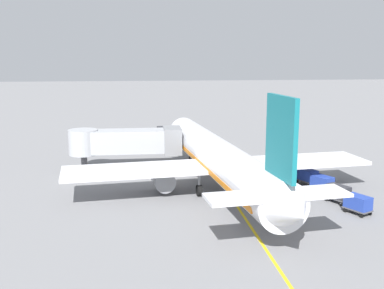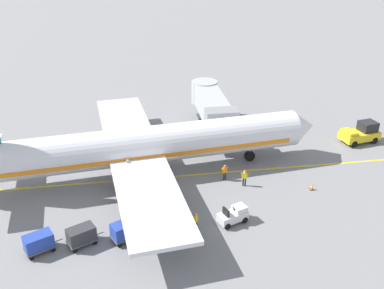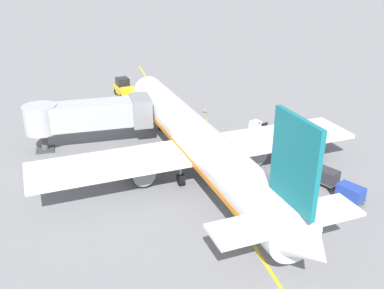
{
  "view_description": "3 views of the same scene",
  "coord_description": "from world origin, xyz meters",
  "px_view_note": "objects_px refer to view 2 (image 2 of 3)",
  "views": [
    {
      "loc": [
        -8.54,
        -45.49,
        13.17
      ],
      "look_at": [
        -2.9,
        2.25,
        3.79
      ],
      "focal_mm": 42.67,
      "sensor_mm": 36.0,
      "label": 1
    },
    {
      "loc": [
        37.01,
        -3.09,
        21.91
      ],
      "look_at": [
        -2.03,
        3.02,
        2.42
      ],
      "focal_mm": 40.13,
      "sensor_mm": 36.0,
      "label": 2
    },
    {
      "loc": [
        -10.54,
        -36.43,
        18.8
      ],
      "look_at": [
        -1.19,
        -1.34,
        2.54
      ],
      "focal_mm": 40.13,
      "sensor_mm": 36.0,
      "label": 3
    }
  ],
  "objects_px": {
    "baggage_cart_front": "(159,223)",
    "baggage_tug_lead": "(233,215)",
    "ground_crew_marshaller": "(196,221)",
    "ground_crew_wing_walker": "(245,177)",
    "jet_bridge": "(212,105)",
    "ground_crew_loader": "(225,171)",
    "baggage_cart_third_in_train": "(81,235)",
    "baggage_cart_tail_end": "(39,242)",
    "safety_cone_nose_left": "(312,187)",
    "parked_airliner": "(142,146)",
    "pushback_tractor": "(361,133)",
    "baggage_cart_second_in_train": "(125,230)"
  },
  "relations": [
    {
      "from": "baggage_cart_front",
      "to": "baggage_tug_lead",
      "type": "bearing_deg",
      "value": 93.6
    },
    {
      "from": "ground_crew_marshaller",
      "to": "ground_crew_wing_walker",
      "type": "bearing_deg",
      "value": 136.66
    },
    {
      "from": "jet_bridge",
      "to": "ground_crew_loader",
      "type": "bearing_deg",
      "value": -4.67
    },
    {
      "from": "baggage_cart_front",
      "to": "baggage_cart_third_in_train",
      "type": "bearing_deg",
      "value": -84.1
    },
    {
      "from": "baggage_cart_tail_end",
      "to": "safety_cone_nose_left",
      "type": "bearing_deg",
      "value": 102.18
    },
    {
      "from": "baggage_cart_tail_end",
      "to": "parked_airliner",
      "type": "bearing_deg",
      "value": 141.35
    },
    {
      "from": "baggage_cart_front",
      "to": "ground_crew_marshaller",
      "type": "distance_m",
      "value": 2.98
    },
    {
      "from": "pushback_tractor",
      "to": "baggage_cart_front",
      "type": "bearing_deg",
      "value": -61.59
    },
    {
      "from": "baggage_cart_second_in_train",
      "to": "baggage_tug_lead",
      "type": "bearing_deg",
      "value": 95.77
    },
    {
      "from": "baggage_cart_third_in_train",
      "to": "ground_crew_marshaller",
      "type": "bearing_deg",
      "value": 92.77
    },
    {
      "from": "parked_airliner",
      "to": "jet_bridge",
      "type": "xyz_separation_m",
      "value": [
        -9.18,
        8.79,
        0.27
      ]
    },
    {
      "from": "pushback_tractor",
      "to": "baggage_cart_second_in_train",
      "type": "relative_size",
      "value": 1.63
    },
    {
      "from": "baggage_cart_tail_end",
      "to": "ground_crew_loader",
      "type": "height_order",
      "value": "ground_crew_loader"
    },
    {
      "from": "parked_airliner",
      "to": "ground_crew_loader",
      "type": "xyz_separation_m",
      "value": [
        2.29,
        7.85,
        -2.23
      ]
    },
    {
      "from": "baggage_cart_tail_end",
      "to": "baggage_tug_lead",
      "type": "bearing_deg",
      "value": 95.1
    },
    {
      "from": "ground_crew_wing_walker",
      "to": "pushback_tractor",
      "type": "bearing_deg",
      "value": 114.99
    },
    {
      "from": "ground_crew_marshaller",
      "to": "safety_cone_nose_left",
      "type": "xyz_separation_m",
      "value": [
        -4.41,
        11.94,
        -0.66
      ]
    },
    {
      "from": "ground_crew_loader",
      "to": "parked_airliner",
      "type": "bearing_deg",
      "value": -106.28
    },
    {
      "from": "parked_airliner",
      "to": "ground_crew_marshaller",
      "type": "bearing_deg",
      "value": 20.93
    },
    {
      "from": "pushback_tractor",
      "to": "ground_crew_loader",
      "type": "bearing_deg",
      "value": -70.95
    },
    {
      "from": "baggage_cart_second_in_train",
      "to": "ground_crew_loader",
      "type": "xyz_separation_m",
      "value": [
        -7.79,
        9.8,
        0.0
      ]
    },
    {
      "from": "baggage_cart_second_in_train",
      "to": "baggage_cart_tail_end",
      "type": "bearing_deg",
      "value": -85.82
    },
    {
      "from": "ground_crew_wing_walker",
      "to": "ground_crew_loader",
      "type": "bearing_deg",
      "value": -129.52
    },
    {
      "from": "baggage_cart_third_in_train",
      "to": "safety_cone_nose_left",
      "type": "distance_m",
      "value": 21.54
    },
    {
      "from": "baggage_tug_lead",
      "to": "baggage_cart_front",
      "type": "height_order",
      "value": "baggage_tug_lead"
    },
    {
      "from": "baggage_cart_third_in_train",
      "to": "ground_crew_marshaller",
      "type": "height_order",
      "value": "ground_crew_marshaller"
    },
    {
      "from": "jet_bridge",
      "to": "pushback_tractor",
      "type": "height_order",
      "value": "jet_bridge"
    },
    {
      "from": "jet_bridge",
      "to": "baggage_tug_lead",
      "type": "relative_size",
      "value": 4.65
    },
    {
      "from": "baggage_cart_front",
      "to": "baggage_cart_tail_end",
      "type": "relative_size",
      "value": 1.0
    },
    {
      "from": "baggage_tug_lead",
      "to": "ground_crew_loader",
      "type": "relative_size",
      "value": 1.64
    },
    {
      "from": "pushback_tractor",
      "to": "baggage_cart_front",
      "type": "xyz_separation_m",
      "value": [
        13.34,
        -24.65,
        -0.15
      ]
    },
    {
      "from": "baggage_cart_second_in_train",
      "to": "safety_cone_nose_left",
      "type": "xyz_separation_m",
      "value": [
        -4.73,
        17.62,
        -0.66
      ]
    },
    {
      "from": "parked_airliner",
      "to": "safety_cone_nose_left",
      "type": "xyz_separation_m",
      "value": [
        5.35,
        15.67,
        -2.9
      ]
    },
    {
      "from": "pushback_tractor",
      "to": "baggage_tug_lead",
      "type": "relative_size",
      "value": 1.71
    },
    {
      "from": "baggage_cart_front",
      "to": "baggage_cart_tail_end",
      "type": "xyz_separation_m",
      "value": [
        0.99,
        -9.2,
        0.0
      ]
    },
    {
      "from": "baggage_cart_tail_end",
      "to": "baggage_cart_second_in_train",
      "type": "bearing_deg",
      "value": 94.18
    },
    {
      "from": "parked_airliner",
      "to": "baggage_cart_second_in_train",
      "type": "bearing_deg",
      "value": -10.94
    },
    {
      "from": "parked_airliner",
      "to": "ground_crew_loader",
      "type": "distance_m",
      "value": 8.48
    },
    {
      "from": "baggage_cart_front",
      "to": "ground_crew_wing_walker",
      "type": "bearing_deg",
      "value": 124.12
    },
    {
      "from": "parked_airliner",
      "to": "ground_crew_marshaller",
      "type": "xyz_separation_m",
      "value": [
        9.76,
        3.73,
        -2.23
      ]
    },
    {
      "from": "pushback_tractor",
      "to": "ground_crew_loader",
      "type": "height_order",
      "value": "pushback_tractor"
    },
    {
      "from": "parked_airliner",
      "to": "pushback_tractor",
      "type": "bearing_deg",
      "value": 98.44
    },
    {
      "from": "jet_bridge",
      "to": "baggage_tug_lead",
      "type": "bearing_deg",
      "value": -5.42
    },
    {
      "from": "baggage_cart_third_in_train",
      "to": "ground_crew_loader",
      "type": "bearing_deg",
      "value": 120.98
    },
    {
      "from": "baggage_cart_third_in_train",
      "to": "ground_crew_loader",
      "type": "height_order",
      "value": "ground_crew_loader"
    },
    {
      "from": "baggage_tug_lead",
      "to": "ground_crew_loader",
      "type": "distance_m",
      "value": 6.93
    },
    {
      "from": "baggage_cart_second_in_train",
      "to": "baggage_cart_third_in_train",
      "type": "distance_m",
      "value": 3.36
    },
    {
      "from": "baggage_cart_third_in_train",
      "to": "ground_crew_loader",
      "type": "distance_m",
      "value": 15.35
    },
    {
      "from": "jet_bridge",
      "to": "ground_crew_marshaller",
      "type": "xyz_separation_m",
      "value": [
        18.94,
        -5.06,
        -2.5
      ]
    },
    {
      "from": "pushback_tractor",
      "to": "baggage_cart_tail_end",
      "type": "bearing_deg",
      "value": -67.06
    }
  ]
}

